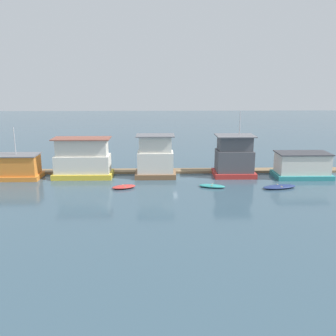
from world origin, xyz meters
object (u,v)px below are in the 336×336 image
at_px(houseboat_orange, 14,167).
at_px(houseboat_yellow, 83,160).
at_px(houseboat_teal, 302,165).
at_px(dinghy_teal, 212,186).
at_px(houseboat_brown, 155,158).
at_px(dinghy_red, 124,187).
at_px(houseboat_red, 234,157).
at_px(dinghy_navy, 279,187).

bearing_deg(houseboat_orange, houseboat_yellow, 3.23).
bearing_deg(houseboat_teal, dinghy_teal, -160.13).
bearing_deg(houseboat_teal, houseboat_orange, 179.73).
height_order(houseboat_brown, dinghy_red, houseboat_brown).
relative_size(houseboat_orange, houseboat_brown, 1.20).
distance_m(houseboat_brown, houseboat_teal, 18.74).
height_order(houseboat_yellow, dinghy_red, houseboat_yellow).
height_order(houseboat_yellow, houseboat_teal, houseboat_yellow).
relative_size(houseboat_orange, houseboat_teal, 0.93).
xyz_separation_m(houseboat_brown, houseboat_teal, (18.71, -0.63, -0.92)).
relative_size(houseboat_orange, houseboat_yellow, 0.87).
distance_m(houseboat_red, houseboat_teal, 8.65).
height_order(houseboat_brown, houseboat_red, houseboat_red).
height_order(houseboat_orange, houseboat_brown, houseboat_orange).
bearing_deg(dinghy_red, houseboat_red, 21.39).
xyz_separation_m(houseboat_yellow, houseboat_red, (19.40, 0.25, 0.14)).
bearing_deg(houseboat_brown, dinghy_red, -125.24).
bearing_deg(houseboat_orange, dinghy_red, -18.28).
relative_size(dinghy_teal, dinghy_navy, 0.75).
xyz_separation_m(houseboat_orange, dinghy_red, (14.12, -4.67, -1.32)).
xyz_separation_m(houseboat_brown, dinghy_navy, (14.32, -5.57, -2.26)).
relative_size(houseboat_red, dinghy_navy, 1.94).
height_order(houseboat_orange, houseboat_yellow, houseboat_orange).
xyz_separation_m(houseboat_orange, dinghy_navy, (32.07, -5.10, -1.32)).
relative_size(houseboat_brown, dinghy_navy, 1.27).
xyz_separation_m(houseboat_red, dinghy_teal, (-3.55, -5.28, -2.26)).
bearing_deg(houseboat_orange, houseboat_red, 1.50).
distance_m(houseboat_teal, dinghy_red, 22.82).
height_order(houseboat_yellow, houseboat_brown, houseboat_brown).
height_order(houseboat_brown, houseboat_teal, houseboat_brown).
bearing_deg(houseboat_red, houseboat_yellow, -179.26).
bearing_deg(houseboat_brown, dinghy_teal, -37.19).
distance_m(houseboat_orange, dinghy_navy, 32.50).
xyz_separation_m(houseboat_teal, dinghy_navy, (-4.39, -4.93, -1.34)).
distance_m(dinghy_red, dinghy_navy, 17.95).
distance_m(houseboat_orange, houseboat_yellow, 8.55).
distance_m(houseboat_orange, houseboat_red, 27.93).
bearing_deg(dinghy_navy, houseboat_teal, 48.34).
xyz_separation_m(houseboat_teal, dinghy_red, (-22.33, -4.50, -1.34)).
height_order(houseboat_orange, houseboat_teal, houseboat_orange).
relative_size(houseboat_teal, dinghy_navy, 1.64).
relative_size(houseboat_brown, dinghy_red, 1.81).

